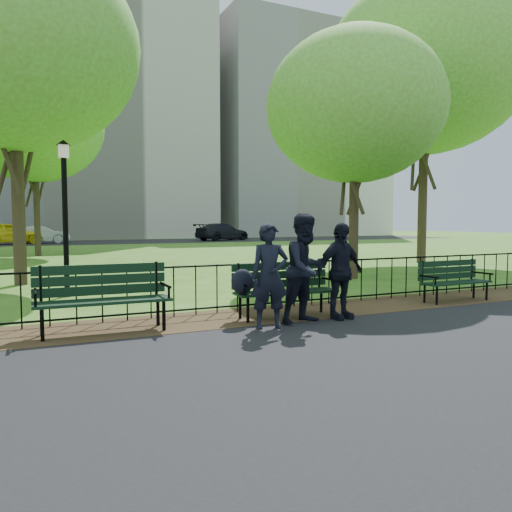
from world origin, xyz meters
name	(u,v)px	position (x,y,z in m)	size (l,w,h in m)	color
ground	(325,330)	(0.00, 0.00, 0.00)	(120.00, 120.00, 0.00)	#396019
dirt_strip	(279,313)	(0.00, 1.50, 0.01)	(60.00, 1.60, 0.01)	#352915
far_street	(80,242)	(0.00, 35.00, 0.01)	(70.00, 9.00, 0.01)	black
iron_fence	(267,283)	(0.00, 2.00, 0.50)	(24.06, 0.06, 1.00)	black
apartment_mid	(83,90)	(2.00, 48.00, 15.00)	(24.00, 15.00, 30.00)	#BBB5AA
apartment_east	(289,137)	(26.00, 48.00, 12.00)	(20.00, 15.00, 24.00)	white
park_bench_main	(269,283)	(-0.37, 1.15, 0.63)	(1.98, 0.65, 1.03)	black
park_bench_left_a	(103,291)	(-3.09, 1.31, 0.63)	(1.97, 0.64, 1.11)	black
park_bench_right_a	(453,276)	(3.93, 1.20, 0.53)	(1.64, 0.53, 0.93)	black
lamppost	(65,212)	(-3.27, 5.42, 1.88)	(0.31, 0.31, 3.45)	black
tree_near_w	(13,45)	(-4.21, 8.08, 6.17)	(6.37, 6.37, 8.88)	#2D2116
tree_near_e	(355,107)	(4.59, 5.54, 4.94)	(5.10, 5.10, 7.11)	#2D2116
tree_mid_e	(426,67)	(10.43, 8.93, 7.72)	(7.97, 7.97, 11.11)	#2D2116
tree_far_c	(34,124)	(-3.45, 19.84, 6.29)	(6.50, 6.50, 9.05)	#2D2116
person_left	(270,276)	(-0.70, 0.49, 0.83)	(0.59, 0.39, 1.63)	black
person_mid	(306,268)	(0.03, 0.60, 0.90)	(0.87, 0.45, 1.79)	black
person_right	(340,271)	(0.71, 0.63, 0.83)	(0.96, 0.39, 1.64)	black
taxi	(7,233)	(-5.07, 33.38, 0.81)	(1.89, 4.69, 1.60)	yellow
sedan_silver	(42,235)	(-2.75, 34.16, 0.67)	(1.40, 4.01, 1.32)	#95989C
sedan_dark	(222,232)	(11.67, 34.06, 0.75)	(2.06, 5.08, 1.47)	black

